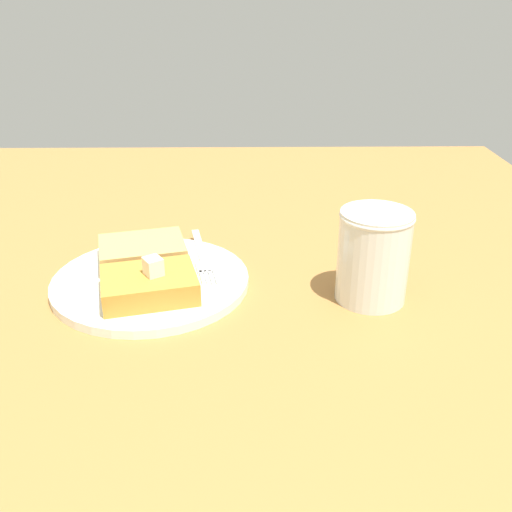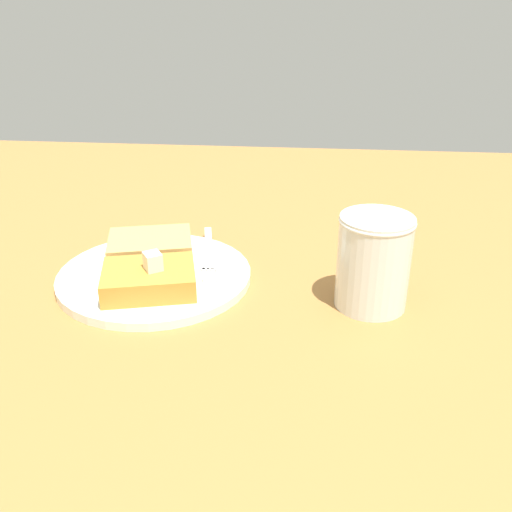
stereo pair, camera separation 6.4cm
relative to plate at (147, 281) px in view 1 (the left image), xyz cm
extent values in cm
cube|color=#9E6B36|center=(-0.57, -0.47, -2.06)|extent=(125.86, 125.86, 2.97)
cylinder|color=white|center=(0.00, 0.00, -0.05)|extent=(22.83, 22.83, 1.04)
torus|color=gray|center=(0.00, 0.00, 0.07)|extent=(22.83, 22.83, 0.80)
cube|color=#BF8430|center=(-4.23, -1.06, 1.76)|extent=(10.05, 11.72, 2.59)
cube|color=tan|center=(4.23, 1.06, 1.76)|extent=(10.05, 11.72, 2.59)
cube|color=#F7E8CB|center=(-4.27, -1.67, 4.03)|extent=(2.58, 2.52, 1.94)
cube|color=silver|center=(8.40, -5.53, 0.65)|extent=(9.99, 2.79, 0.36)
cube|color=silver|center=(2.12, -6.75, 0.65)|extent=(3.17, 2.69, 0.36)
cube|color=silver|center=(-0.67, -8.13, 0.65)|extent=(3.20, 0.92, 0.36)
cube|color=silver|center=(-0.78, -7.60, 0.65)|extent=(3.20, 0.92, 0.36)
cube|color=silver|center=(-0.88, -7.06, 0.65)|extent=(3.20, 0.92, 0.36)
cube|color=silver|center=(-0.99, -6.52, 0.65)|extent=(3.20, 0.92, 0.36)
cylinder|color=#582B0C|center=(-3.30, -25.51, 2.29)|extent=(7.17, 7.17, 5.73)
cylinder|color=silver|center=(-3.30, -25.51, 4.59)|extent=(7.80, 7.80, 10.32)
torus|color=silver|center=(-3.30, -25.51, 9.29)|extent=(7.99, 7.99, 0.50)
camera|label=1|loc=(-59.02, -11.92, 31.41)|focal=40.00mm
camera|label=2|loc=(-58.76, -18.27, 31.41)|focal=40.00mm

